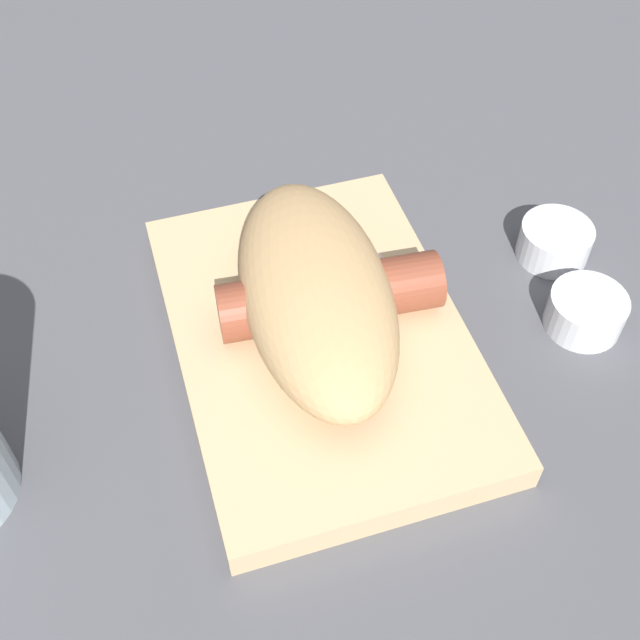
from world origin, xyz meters
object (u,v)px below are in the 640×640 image
at_px(sausage, 330,296).
at_px(bread_roll, 322,291).
at_px(condiment_cup_far, 554,243).
at_px(condiment_cup_near, 585,313).
at_px(food_tray, 320,341).

bearing_deg(sausage, bread_roll, -70.66).
distance_m(bread_roll, condiment_cup_far, 0.18).
distance_m(condiment_cup_near, condiment_cup_far, 0.06).
height_order(food_tray, sausage, sausage).
height_order(food_tray, condiment_cup_near, condiment_cup_near).
xyz_separation_m(bread_roll, condiment_cup_far, (-0.03, 0.18, -0.04)).
bearing_deg(condiment_cup_near, condiment_cup_far, 170.12).
distance_m(food_tray, sausage, 0.03).
bearing_deg(condiment_cup_far, bread_roll, -81.73).
bearing_deg(condiment_cup_far, condiment_cup_near, -9.88).
xyz_separation_m(condiment_cup_near, condiment_cup_far, (-0.06, 0.01, 0.00)).
distance_m(sausage, condiment_cup_near, 0.17).
xyz_separation_m(food_tray, condiment_cup_near, (0.03, 0.17, 0.00)).
xyz_separation_m(food_tray, sausage, (-0.01, 0.01, 0.03)).
height_order(sausage, condiment_cup_near, sausage).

